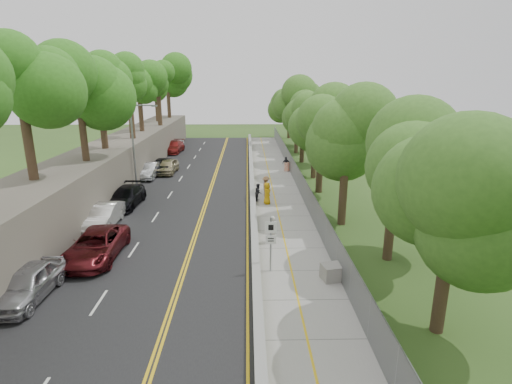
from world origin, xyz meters
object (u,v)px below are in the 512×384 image
Objects in this scene: car_1 at (104,216)px; streetlight at (135,141)px; construction_barrel at (287,167)px; signpost at (271,238)px; person_far at (286,164)px; car_2 at (96,245)px; painter_0 at (267,193)px; concrete_block at (334,272)px; car_0 at (28,283)px.

streetlight is at bearing 90.47° from car_1.
construction_barrel is 0.20× the size of car_1.
person_far is (3.15, 24.46, -1.10)m from signpost.
construction_barrel is at bearing 59.16° from car_2.
streetlight is 4.32× the size of painter_0.
car_0 reaches higher than concrete_block.
car_1 reaches higher than concrete_block.
concrete_block is at bearing -149.28° from painter_0.
car_1 is 12.83m from painter_0.
car_0 is at bearing -91.69° from car_1.
concrete_block is at bearing -29.01° from car_1.
signpost reaches higher than car_2.
car_0 reaches higher than car_2.
car_0 is at bearing -118.91° from construction_barrel.
person_far reaches higher than car_2.
car_1 is at bearing 90.40° from car_0.
painter_0 is (11.91, -4.89, -3.67)m from streetlight.
streetlight is 2.58× the size of signpost.
car_0 is 0.97× the size of car_1.
signpost is 13.46m from car_1.
car_2 is (1.46, -15.13, -3.81)m from streetlight.
car_2 is at bearing 152.87° from painter_0.
painter_0 is (-2.85, 13.11, 0.52)m from concrete_block.
painter_0 is 12.64m from person_far.
streetlight is 19.95m from car_0.
concrete_block is 14.99m from car_0.
car_2 is at bearing 169.38° from signpost.
concrete_block is 0.26× the size of car_0.
streetlight is 16.87m from person_far.
construction_barrel is at bearing 26.60° from streetlight.
signpost reaches higher than car_0.
signpost is at bearing -10.90° from car_2.
painter_0 reaches higher than concrete_block.
painter_0 reaches higher than car_2.
car_2 reaches higher than construction_barrel.
person_far is at bearing 90.23° from concrete_block.
construction_barrel is 0.34m from person_far.
person_far reaches higher than car_1.
signpost is at bearing -97.58° from construction_barrel.
car_1 is (-11.40, 7.07, -1.12)m from signpost.
signpost is at bearing 75.95° from person_far.
signpost is (11.51, -17.02, -2.68)m from streetlight.
car_2 is (-10.05, 1.89, -1.13)m from signpost.
construction_barrel is at bearing 49.61° from car_1.
car_2 is at bearing -84.48° from streetlight.
car_0 is 9.65m from car_1.
car_1 is 22.67m from person_far.
painter_0 is at bearing 88.11° from signpost.
car_1 is 5.36m from car_2.
car_0 is 19.01m from painter_0.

